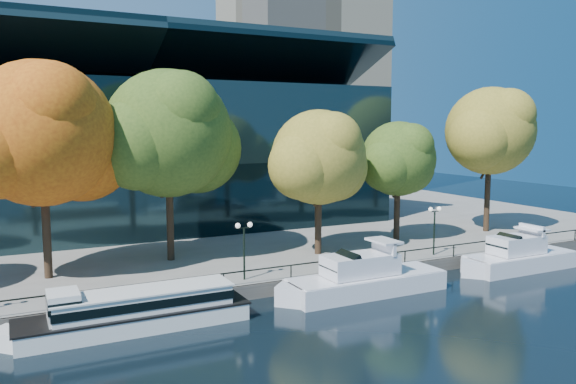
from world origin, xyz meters
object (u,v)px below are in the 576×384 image
tree_4 (400,160)px  tree_5 (492,133)px  cruiser_far (516,256)px  tree_1 (45,137)px  tree_3 (321,159)px  cruiser_near (361,278)px  tour_boat (130,310)px  lamp_2 (435,219)px  tree_2 (171,136)px  lamp_1 (244,238)px

tree_4 → tree_5: size_ratio=0.76×
cruiser_far → tree_5: (7.11, 9.85, 9.83)m
tree_1 → tree_3: (20.74, -1.91, -2.00)m
cruiser_near → cruiser_far: bearing=-0.5°
tree_3 → tour_boat: bearing=-154.6°
tree_1 → tour_boat: bearing=-71.3°
tour_boat → tree_5: 40.13m
tree_3 → lamp_2: bearing=-29.4°
tree_2 → tree_5: size_ratio=1.04×
tour_boat → lamp_2: size_ratio=3.54×
tree_2 → tree_5: 32.12m
cruiser_far → lamp_2: bearing=141.8°
cruiser_near → lamp_2: (9.89, 3.90, 2.83)m
tree_2 → cruiser_far: bearing=-25.7°
tour_boat → tree_1: tree_1 is taller
tree_5 → tree_2: bearing=176.1°
tree_2 → tree_5: tree_2 is taller
tree_1 → tree_2: bearing=9.0°
tree_3 → tree_5: (20.46, 1.18, 2.06)m
cruiser_near → tree_2: size_ratio=0.85×
tree_2 → tree_3: bearing=-16.1°
lamp_1 → lamp_2: same height
tree_1 → lamp_1: size_ratio=3.76×
tree_2 → tree_3: (11.60, -3.35, -1.94)m
tree_3 → tree_1: bearing=174.7°
tour_boat → lamp_2: lamp_2 is taller
tree_5 → tree_4: bearing=179.0°
cruiser_near → tree_5: 26.08m
cruiser_near → lamp_1: size_ratio=3.18×
tree_4 → lamp_2: tree_4 is taller
tree_4 → lamp_1: tree_4 is taller
tour_boat → lamp_1: bearing=22.7°
tree_4 → tree_3: bearing=-171.5°
cruiser_near → tree_3: 11.67m
tour_boat → tree_5: bearing=14.0°
lamp_1 → tree_5: bearing=11.3°
cruiser_far → lamp_2: 7.09m
tree_4 → tour_boat: bearing=-160.1°
tour_boat → cruiser_near: bearing=-1.2°
tour_boat → lamp_2: (25.54, 3.58, 2.83)m
cruiser_near → tree_1: bearing=151.3°
tree_2 → lamp_1: (2.84, -7.99, -6.88)m
cruiser_far → tree_2: bearing=154.3°
cruiser_far → tree_5: bearing=54.2°
cruiser_far → tree_3: tree_3 is taller
lamp_2 → cruiser_far: bearing=-38.2°
tree_4 → tree_5: bearing=-1.0°
tree_5 → tour_boat: bearing=-166.0°
cruiser_far → tree_2: tree_2 is taller
tour_boat → tree_3: bearing=25.4°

